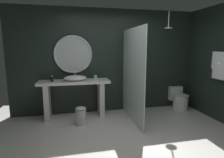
{
  "coord_description": "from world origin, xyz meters",
  "views": [
    {
      "loc": [
        -0.93,
        -2.79,
        1.67
      ],
      "look_at": [
        -0.16,
        0.71,
        1.05
      ],
      "focal_mm": 29.79,
      "sensor_mm": 36.0,
      "label": 1
    }
  ],
  "objects_px": {
    "tumbler_cup": "(95,77)",
    "waste_bin": "(81,116)",
    "hanging_bathrobe": "(221,64)",
    "soap_dispenser": "(52,79)",
    "rain_shower_head": "(168,26)",
    "toilet": "(179,99)",
    "round_wall_mirror": "(73,54)",
    "vessel_sink": "(75,78)"
  },
  "relations": [
    {
      "from": "hanging_bathrobe",
      "to": "waste_bin",
      "type": "height_order",
      "value": "hanging_bathrobe"
    },
    {
      "from": "soap_dispenser",
      "to": "waste_bin",
      "type": "bearing_deg",
      "value": -38.49
    },
    {
      "from": "tumbler_cup",
      "to": "round_wall_mirror",
      "type": "bearing_deg",
      "value": 156.0
    },
    {
      "from": "hanging_bathrobe",
      "to": "toilet",
      "type": "bearing_deg",
      "value": 106.59
    },
    {
      "from": "vessel_sink",
      "to": "toilet",
      "type": "relative_size",
      "value": 0.86
    },
    {
      "from": "soap_dispenser",
      "to": "waste_bin",
      "type": "height_order",
      "value": "soap_dispenser"
    },
    {
      "from": "soap_dispenser",
      "to": "rain_shower_head",
      "type": "bearing_deg",
      "value": -4.05
    },
    {
      "from": "soap_dispenser",
      "to": "waste_bin",
      "type": "relative_size",
      "value": 0.35
    },
    {
      "from": "round_wall_mirror",
      "to": "rain_shower_head",
      "type": "height_order",
      "value": "rain_shower_head"
    },
    {
      "from": "toilet",
      "to": "waste_bin",
      "type": "bearing_deg",
      "value": -168.89
    },
    {
      "from": "rain_shower_head",
      "to": "hanging_bathrobe",
      "type": "bearing_deg",
      "value": -42.78
    },
    {
      "from": "round_wall_mirror",
      "to": "toilet",
      "type": "bearing_deg",
      "value": -4.26
    },
    {
      "from": "soap_dispenser",
      "to": "round_wall_mirror",
      "type": "distance_m",
      "value": 0.77
    },
    {
      "from": "soap_dispenser",
      "to": "round_wall_mirror",
      "type": "relative_size",
      "value": 0.15
    },
    {
      "from": "soap_dispenser",
      "to": "hanging_bathrobe",
      "type": "distance_m",
      "value": 3.73
    },
    {
      "from": "soap_dispenser",
      "to": "rain_shower_head",
      "type": "relative_size",
      "value": 0.35
    },
    {
      "from": "tumbler_cup",
      "to": "soap_dispenser",
      "type": "xyz_separation_m",
      "value": [
        -1.0,
        -0.03,
        0.01
      ]
    },
    {
      "from": "toilet",
      "to": "waste_bin",
      "type": "height_order",
      "value": "toilet"
    },
    {
      "from": "soap_dispenser",
      "to": "waste_bin",
      "type": "distance_m",
      "value": 1.08
    },
    {
      "from": "soap_dispenser",
      "to": "hanging_bathrobe",
      "type": "height_order",
      "value": "hanging_bathrobe"
    },
    {
      "from": "hanging_bathrobe",
      "to": "tumbler_cup",
      "type": "bearing_deg",
      "value": 158.63
    },
    {
      "from": "round_wall_mirror",
      "to": "toilet",
      "type": "distance_m",
      "value": 3.04
    },
    {
      "from": "rain_shower_head",
      "to": "hanging_bathrobe",
      "type": "height_order",
      "value": "rain_shower_head"
    },
    {
      "from": "round_wall_mirror",
      "to": "toilet",
      "type": "relative_size",
      "value": 1.48
    },
    {
      "from": "rain_shower_head",
      "to": "toilet",
      "type": "distance_m",
      "value": 1.99
    },
    {
      "from": "vessel_sink",
      "to": "hanging_bathrobe",
      "type": "distance_m",
      "value": 3.23
    },
    {
      "from": "hanging_bathrobe",
      "to": "vessel_sink",
      "type": "bearing_deg",
      "value": 161.94
    },
    {
      "from": "vessel_sink",
      "to": "tumbler_cup",
      "type": "bearing_deg",
      "value": 1.6
    },
    {
      "from": "tumbler_cup",
      "to": "rain_shower_head",
      "type": "height_order",
      "value": "rain_shower_head"
    },
    {
      "from": "round_wall_mirror",
      "to": "waste_bin",
      "type": "relative_size",
      "value": 2.29
    },
    {
      "from": "round_wall_mirror",
      "to": "hanging_bathrobe",
      "type": "distance_m",
      "value": 3.33
    },
    {
      "from": "hanging_bathrobe",
      "to": "soap_dispenser",
      "type": "bearing_deg",
      "value": 164.66
    },
    {
      "from": "vessel_sink",
      "to": "toilet",
      "type": "height_order",
      "value": "vessel_sink"
    },
    {
      "from": "tumbler_cup",
      "to": "hanging_bathrobe",
      "type": "xyz_separation_m",
      "value": [
        2.58,
        -1.01,
        0.35
      ]
    },
    {
      "from": "hanging_bathrobe",
      "to": "round_wall_mirror",
      "type": "bearing_deg",
      "value": 158.19
    },
    {
      "from": "tumbler_cup",
      "to": "round_wall_mirror",
      "type": "xyz_separation_m",
      "value": [
        -0.5,
        0.22,
        0.54
      ]
    },
    {
      "from": "hanging_bathrobe",
      "to": "toilet",
      "type": "relative_size",
      "value": 1.06
    },
    {
      "from": "vessel_sink",
      "to": "soap_dispenser",
      "type": "height_order",
      "value": "vessel_sink"
    },
    {
      "from": "tumbler_cup",
      "to": "waste_bin",
      "type": "relative_size",
      "value": 0.27
    },
    {
      "from": "soap_dispenser",
      "to": "round_wall_mirror",
      "type": "xyz_separation_m",
      "value": [
        0.5,
        0.25,
        0.53
      ]
    },
    {
      "from": "vessel_sink",
      "to": "round_wall_mirror",
      "type": "distance_m",
      "value": 0.59
    },
    {
      "from": "soap_dispenser",
      "to": "round_wall_mirror",
      "type": "bearing_deg",
      "value": 26.94
    }
  ]
}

